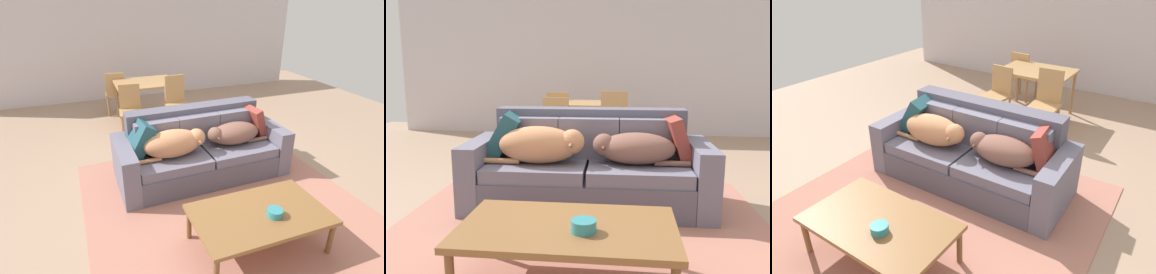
% 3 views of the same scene
% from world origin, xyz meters
% --- Properties ---
extents(ground_plane, '(10.00, 10.00, 0.00)m').
position_xyz_m(ground_plane, '(0.00, 0.00, 0.00)').
color(ground_plane, tan).
extents(back_partition, '(8.00, 0.12, 2.70)m').
position_xyz_m(back_partition, '(0.00, 4.00, 1.35)').
color(back_partition, silver).
rests_on(back_partition, ground).
extents(area_rug, '(3.17, 3.38, 0.01)m').
position_xyz_m(area_rug, '(0.00, -0.83, 0.01)').
color(area_rug, '#B57462').
rests_on(area_rug, ground).
extents(couch, '(2.25, 0.94, 0.90)m').
position_xyz_m(couch, '(0.00, 0.06, 0.34)').
color(couch, '#565363').
rests_on(couch, ground).
extents(dog_on_left_cushion, '(0.91, 0.38, 0.34)m').
position_xyz_m(dog_on_left_cushion, '(-0.40, -0.12, 0.61)').
color(dog_on_left_cushion, tan).
rests_on(dog_on_left_cushion, couch).
extents(dog_on_right_cushion, '(0.86, 0.40, 0.29)m').
position_xyz_m(dog_on_right_cushion, '(0.42, -0.05, 0.58)').
color(dog_on_right_cushion, brown).
rests_on(dog_on_right_cushion, couch).
extents(throw_pillow_by_left_arm, '(0.41, 0.50, 0.47)m').
position_xyz_m(throw_pillow_by_left_arm, '(-0.82, 0.09, 0.64)').
color(throw_pillow_by_left_arm, '#24525E').
rests_on(throw_pillow_by_left_arm, couch).
extents(throw_pillow_by_right_arm, '(0.28, 0.46, 0.45)m').
position_xyz_m(throw_pillow_by_right_arm, '(0.82, 0.12, 0.63)').
color(throw_pillow_by_right_arm, brown).
rests_on(throw_pillow_by_right_arm, couch).
extents(coffee_table, '(1.28, 0.75, 0.40)m').
position_xyz_m(coffee_table, '(0.01, -1.41, 0.37)').
color(coffee_table, brown).
rests_on(coffee_table, ground).
extents(bowl_on_coffee_table, '(0.15, 0.15, 0.07)m').
position_xyz_m(bowl_on_coffee_table, '(0.11, -1.50, 0.44)').
color(bowl_on_coffee_table, teal).
rests_on(bowl_on_coffee_table, coffee_table).
extents(dining_table, '(1.11, 0.85, 0.76)m').
position_xyz_m(dining_table, '(-0.23, 2.29, 0.68)').
color(dining_table, tan).
rests_on(dining_table, ground).
extents(dining_chair_near_left, '(0.44, 0.44, 0.87)m').
position_xyz_m(dining_chair_near_left, '(-0.62, 1.72, 0.48)').
color(dining_chair_near_left, tan).
rests_on(dining_chair_near_left, ground).
extents(dining_chair_near_right, '(0.42, 0.42, 0.97)m').
position_xyz_m(dining_chair_near_right, '(0.20, 1.68, 0.53)').
color(dining_chair_near_right, tan).
rests_on(dining_chair_near_right, ground).
extents(dining_chair_far_left, '(0.44, 0.44, 0.88)m').
position_xyz_m(dining_chair_far_left, '(-0.72, 2.81, 0.49)').
color(dining_chair_far_left, tan).
rests_on(dining_chair_far_left, ground).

